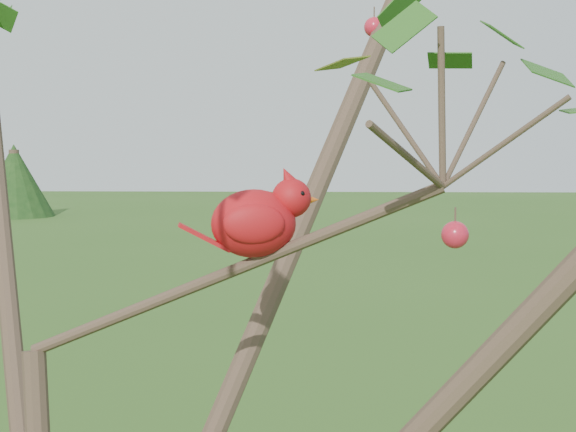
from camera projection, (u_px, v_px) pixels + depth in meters
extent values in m
sphere|color=red|center=(455.00, 235.00, 1.28)|extent=(0.04, 0.04, 0.04)
sphere|color=red|center=(374.00, 27.00, 1.75)|extent=(0.04, 0.04, 0.04)
ellipsoid|color=red|center=(254.00, 223.00, 1.26)|extent=(0.14, 0.12, 0.10)
sphere|color=red|center=(291.00, 198.00, 1.27)|extent=(0.07, 0.07, 0.06)
cone|color=red|center=(288.00, 178.00, 1.27)|extent=(0.05, 0.04, 0.04)
cone|color=#D85914|center=(311.00, 200.00, 1.28)|extent=(0.03, 0.03, 0.02)
ellipsoid|color=black|center=(304.00, 200.00, 1.27)|extent=(0.02, 0.03, 0.03)
cube|color=red|center=(204.00, 237.00, 1.25)|extent=(0.08, 0.04, 0.04)
ellipsoid|color=red|center=(247.00, 219.00, 1.30)|extent=(0.09, 0.04, 0.06)
ellipsoid|color=red|center=(254.00, 224.00, 1.23)|extent=(0.09, 0.04, 0.06)
cylinder|color=#433024|center=(15.00, 183.00, 27.20)|extent=(0.31, 0.31, 2.07)
cone|color=#153311|center=(15.00, 180.00, 27.19)|extent=(2.41, 2.41, 2.24)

